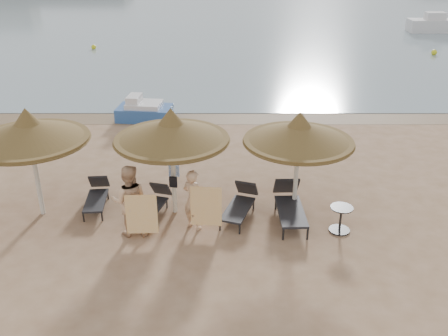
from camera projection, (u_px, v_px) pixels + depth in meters
The scene contains 19 objects.
ground at pixel (179, 239), 13.10m from camera, with size 160.00×160.00×0.00m, color #9A775C.
wet_sand_strip at pixel (197, 118), 21.59m from camera, with size 200.00×1.60×0.01m, color brown.
palapa_left at pixel (29, 131), 13.22m from camera, with size 3.19×3.19×3.16m.
palapa_center at pixel (171, 131), 13.32m from camera, with size 3.16×3.16×3.13m.
palapa_right at pixel (299, 133), 13.41m from camera, with size 3.04×3.04×3.02m.
lounger_far_left at pixel (97, 195), 14.58m from camera, with size 0.70×1.73×0.76m.
lounger_near_left at pixel (154, 203), 14.18m from camera, with size 0.98×1.76×0.75m.
lounger_near_right at pixel (241, 203), 14.09m from camera, with size 1.16×1.93×0.82m.
lounger_far_right at pixel (290, 204), 13.93m from camera, with size 0.77×2.15×0.95m.
side_table at pixel (340, 220), 13.32m from camera, with size 0.60×0.60×0.73m.
person_left at pixel (129, 195), 12.87m from camera, with size 1.06×0.69×2.30m, color tan.
person_right at pixel (193, 195), 13.18m from camera, with size 0.92×0.60×2.01m, color tan.
towel_left at pixel (142, 214), 12.71m from camera, with size 0.81×0.05×1.13m.
towel_right at pixel (206, 206), 13.05m from camera, with size 0.83×0.10×1.16m.
bag_patterned at pixel (174, 170), 14.02m from camera, with size 0.30×0.12×0.38m.
bag_dark at pixel (173, 182), 13.80m from camera, with size 0.22×0.10×0.31m.
pedal_boat at pixel (144, 111), 21.30m from camera, with size 2.40×1.59×1.06m.
buoy_left at pixel (94, 47), 34.17m from camera, with size 0.33×0.33×0.33m, color #CECA18.
buoy_right at pixel (434, 52), 32.58m from camera, with size 0.37×0.37×0.37m, color #CECA18.
Camera 1 is at (1.19, -11.03, 7.30)m, focal length 40.00 mm.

